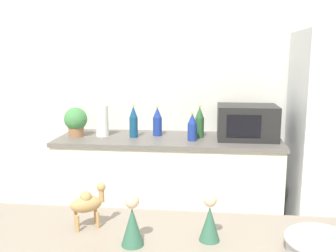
% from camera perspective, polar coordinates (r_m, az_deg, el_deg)
% --- Properties ---
extents(wall_back, '(8.00, 0.06, 2.55)m').
position_cam_1_polar(wall_back, '(3.41, 5.67, 4.99)').
color(wall_back, silver).
rests_on(wall_back, ground_plane).
extents(back_counter, '(1.87, 0.63, 0.93)m').
position_cam_1_polar(back_counter, '(3.28, 0.07, -9.70)').
color(back_counter, silver).
rests_on(back_counter, ground_plane).
extents(potted_plant, '(0.20, 0.20, 0.25)m').
position_cam_1_polar(potted_plant, '(3.27, -13.88, 0.78)').
color(potted_plant, '#9E6B47').
rests_on(potted_plant, back_counter).
extents(paper_towel_roll, '(0.11, 0.11, 0.26)m').
position_cam_1_polar(paper_towel_roll, '(3.23, -10.01, 0.78)').
color(paper_towel_roll, white).
rests_on(paper_towel_roll, back_counter).
extents(microwave, '(0.48, 0.37, 0.28)m').
position_cam_1_polar(microwave, '(3.14, 11.95, 0.58)').
color(microwave, black).
rests_on(microwave, back_counter).
extents(back_bottle_0, '(0.07, 0.07, 0.27)m').
position_cam_1_polar(back_bottle_0, '(3.15, -5.27, 0.62)').
color(back_bottle_0, navy).
rests_on(back_bottle_0, back_counter).
extents(back_bottle_1, '(0.08, 0.08, 0.25)m').
position_cam_1_polar(back_bottle_1, '(3.21, -1.63, 0.66)').
color(back_bottle_1, navy).
rests_on(back_bottle_1, back_counter).
extents(back_bottle_2, '(0.07, 0.07, 0.27)m').
position_cam_1_polar(back_bottle_2, '(3.15, 4.83, 0.57)').
color(back_bottle_2, '#2D6033').
rests_on(back_bottle_2, back_counter).
extents(back_bottle_3, '(0.07, 0.07, 0.23)m').
position_cam_1_polar(back_bottle_3, '(3.02, 3.71, -0.21)').
color(back_bottle_3, navy).
rests_on(back_bottle_3, back_counter).
extents(fruit_bowl, '(0.23, 0.23, 0.05)m').
position_cam_1_polar(fruit_bowl, '(1.30, 22.32, -16.40)').
color(fruit_bowl, '#B7BABF').
rests_on(fruit_bowl, bar_counter).
extents(camel_figurine, '(0.13, 0.11, 0.16)m').
position_cam_1_polar(camel_figurine, '(1.37, -12.14, -11.39)').
color(camel_figurine, tan).
rests_on(camel_figurine, bar_counter).
extents(wise_man_figurine_blue, '(0.07, 0.07, 0.17)m').
position_cam_1_polar(wise_man_figurine_blue, '(1.24, -5.46, -14.54)').
color(wise_man_figurine_blue, '#33664C').
rests_on(wise_man_figurine_blue, bar_counter).
extents(wise_man_figurine_crimson, '(0.07, 0.07, 0.16)m').
position_cam_1_polar(wise_man_figurine_crimson, '(1.27, 6.37, -14.12)').
color(wise_man_figurine_crimson, '#33664C').
rests_on(wise_man_figurine_crimson, bar_counter).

